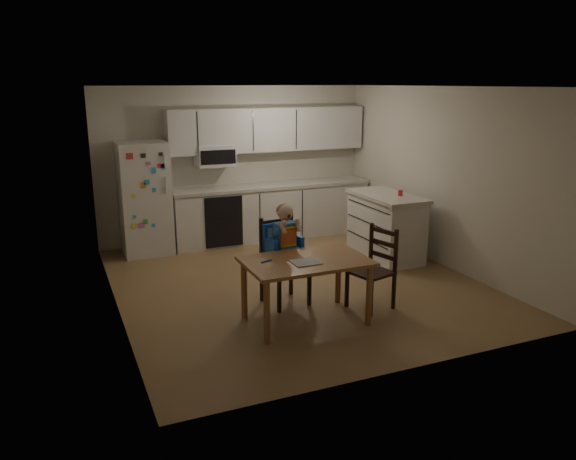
% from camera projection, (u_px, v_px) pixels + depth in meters
% --- Properties ---
extents(room, '(4.52, 5.01, 2.51)m').
position_uv_depth(room, '(281.00, 183.00, 7.47)').
color(room, olive).
rests_on(room, ground).
extents(refrigerator, '(0.72, 0.70, 1.70)m').
position_uv_depth(refrigerator, '(145.00, 198.00, 8.47)').
color(refrigerator, silver).
rests_on(refrigerator, ground).
extents(kitchen_run, '(3.37, 0.62, 2.15)m').
position_uv_depth(kitchen_run, '(269.00, 186.00, 9.32)').
color(kitchen_run, silver).
rests_on(kitchen_run, ground).
extents(kitchen_island, '(0.68, 1.30, 0.96)m').
position_uv_depth(kitchen_island, '(386.00, 226.00, 8.33)').
color(kitchen_island, silver).
rests_on(kitchen_island, ground).
extents(red_cup, '(0.07, 0.07, 0.09)m').
position_uv_depth(red_cup, '(400.00, 193.00, 8.09)').
color(red_cup, red).
rests_on(red_cup, kitchen_island).
extents(dining_table, '(1.33, 0.85, 0.71)m').
position_uv_depth(dining_table, '(306.00, 268.00, 6.03)').
color(dining_table, brown).
rests_on(dining_table, ground).
extents(napkin, '(0.29, 0.25, 0.01)m').
position_uv_depth(napkin, '(306.00, 262.00, 5.90)').
color(napkin, '#B0B0B5').
rests_on(napkin, dining_table).
extents(toddler_spoon, '(0.12, 0.06, 0.02)m').
position_uv_depth(toddler_spoon, '(266.00, 261.00, 5.93)').
color(toddler_spoon, blue).
rests_on(toddler_spoon, dining_table).
extents(chair_booster, '(0.51, 0.51, 1.21)m').
position_uv_depth(chair_booster, '(283.00, 243.00, 6.55)').
color(chair_booster, black).
rests_on(chair_booster, ground).
extents(chair_side, '(0.52, 0.52, 0.95)m').
position_uv_depth(chair_side, '(377.00, 262.00, 6.47)').
color(chair_side, black).
rests_on(chair_side, ground).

